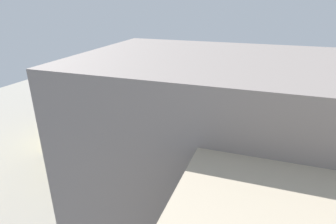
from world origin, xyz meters
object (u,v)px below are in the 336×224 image
(parked_car_0, at_px, (215,137))
(street_tree_2, at_px, (268,125))
(box_truck_0, at_px, (152,128))
(street_tree_1, at_px, (131,99))
(parked_car_4, at_px, (140,123))
(traffic_light, at_px, (152,107))
(parked_car_1, at_px, (194,133))
(parked_car_3, at_px, (158,127))
(passenger_coach, at_px, (296,109))
(tower_crane, at_px, (156,107))
(parked_car_2, at_px, (177,130))
(freight_coach_far, at_px, (125,91))
(platform_canopy_far, at_px, (162,92))
(platform_canopy_near, at_px, (171,99))
(construction_building, at_px, (112,118))
(street_tree_0, at_px, (213,114))
(parked_car_5, at_px, (122,120))
(locomotive, at_px, (240,104))

(parked_car_0, relative_size, street_tree_2, 0.74)
(box_truck_0, bearing_deg, street_tree_1, -41.80)
(parked_car_4, relative_size, traffic_light, 0.71)
(parked_car_1, relative_size, parked_car_4, 1.12)
(parked_car_3, bearing_deg, box_truck_0, 79.22)
(passenger_coach, height_order, tower_crane, tower_crane)
(street_tree_1, bearing_deg, parked_car_2, 157.43)
(passenger_coach, xyz_separation_m, freight_coach_far, (69.71, 6.59, 0.32))
(parked_car_2, bearing_deg, platform_canopy_far, -57.27)
(platform_canopy_near, relative_size, construction_building, 1.59)
(parked_car_2, xyz_separation_m, parked_car_3, (6.81, 0.36, -0.02))
(parked_car_4, relative_size, tower_crane, 0.14)
(street_tree_0, relative_size, traffic_light, 1.28)
(freight_coach_far, distance_m, parked_car_5, 26.25)
(parked_car_3, distance_m, tower_crane, 32.06)
(freight_coach_far, xyz_separation_m, tower_crane, (-37.11, 47.82, 15.12))
(passenger_coach, relative_size, construction_building, 0.62)
(parked_car_0, bearing_deg, parked_car_1, -3.35)
(platform_canopy_near, height_order, passenger_coach, passenger_coach)
(tower_crane, xyz_separation_m, street_tree_0, (-6.01, -33.02, -13.45))
(parked_car_5, bearing_deg, platform_canopy_near, -121.85)
(parked_car_3, height_order, box_truck_0, box_truck_0)
(platform_canopy_near, relative_size, parked_car_5, 10.71)
(platform_canopy_far, height_order, tower_crane, tower_crane)
(passenger_coach, xyz_separation_m, parked_car_0, (23.59, 30.02, -2.27))
(parked_car_3, xyz_separation_m, traffic_light, (6.08, -8.68, 3.40))
(parked_car_3, xyz_separation_m, construction_building, (6.35, 17.33, 9.15))
(parked_car_0, height_order, traffic_light, traffic_light)
(parked_car_3, distance_m, street_tree_2, 35.55)
(parked_car_4, bearing_deg, parked_car_2, 178.41)
(locomotive, height_order, street_tree_0, street_tree_0)
(locomotive, bearing_deg, platform_canopy_near, 23.37)
(street_tree_2, bearing_deg, parked_car_0, 28.56)
(platform_canopy_near, xyz_separation_m, tower_crane, (-13.35, 43.38, 14.14))
(parked_car_4, distance_m, street_tree_1, 12.99)
(construction_building, bearing_deg, parked_car_5, -62.08)
(platform_canopy_far, bearing_deg, traffic_light, 101.28)
(construction_building, height_order, box_truck_0, construction_building)
(freight_coach_far, height_order, parked_car_3, freight_coach_far)
(locomotive, bearing_deg, parked_car_2, 61.55)
(passenger_coach, distance_m, parked_car_1, 42.71)
(locomotive, distance_m, parked_car_2, 33.66)
(freight_coach_far, distance_m, parked_car_4, 29.73)
(platform_canopy_near, distance_m, traffic_light, 10.80)
(parked_car_1, xyz_separation_m, traffic_light, (18.66, -8.34, 3.34))
(passenger_coach, relative_size, parked_car_2, 4.14)
(locomotive, relative_size, parked_car_3, 3.35)
(passenger_coach, bearing_deg, parked_car_0, 51.84)
(construction_building, bearing_deg, parked_car_0, -142.89)
(parked_car_2, bearing_deg, parked_car_4, -1.59)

